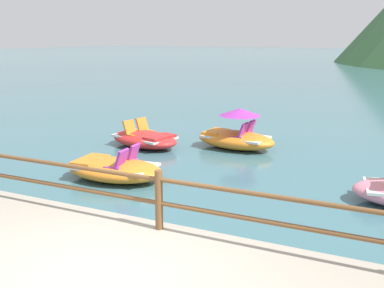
% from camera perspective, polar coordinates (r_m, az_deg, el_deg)
% --- Properties ---
extents(ground_plane, '(200.00, 200.00, 0.00)m').
position_cam_1_polar(ground_plane, '(44.31, 20.97, 8.38)').
color(ground_plane, '#3D6B75').
extents(dock_railing, '(23.92, 0.12, 0.95)m').
position_cam_1_polar(dock_railing, '(6.87, -4.27, -6.37)').
color(dock_railing, brown).
rests_on(dock_railing, promenade_dock).
extents(pedal_boat_0, '(2.59, 1.56, 1.24)m').
position_cam_1_polar(pedal_boat_0, '(13.55, 5.63, 1.12)').
color(pedal_boat_0, orange).
rests_on(pedal_boat_0, ground).
extents(pedal_boat_1, '(2.64, 1.90, 0.83)m').
position_cam_1_polar(pedal_boat_1, '(13.81, -6.07, 0.68)').
color(pedal_boat_1, red).
rests_on(pedal_boat_1, ground).
extents(pedal_boat_3, '(2.51, 1.51, 0.84)m').
position_cam_1_polar(pedal_boat_3, '(10.74, -9.94, -3.14)').
color(pedal_boat_3, orange).
rests_on(pedal_boat_3, ground).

